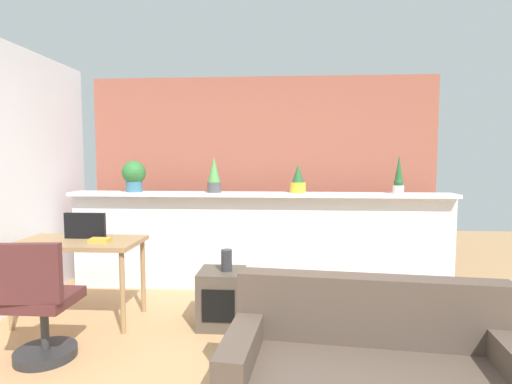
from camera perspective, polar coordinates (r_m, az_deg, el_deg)
divider_wall at (r=4.61m, az=0.39°, el=-7.20°), size 4.28×0.16×1.07m
plant_shelf at (r=4.49m, az=0.36°, el=-0.35°), size 4.28×0.31×0.04m
brick_wall_behind at (r=5.12m, az=0.82°, el=2.05°), size 4.28×0.10×2.50m
potted_plant_0 at (r=4.79m, az=-16.88°, el=2.32°), size 0.27×0.27×0.35m
potted_plant_1 at (r=4.51m, az=-5.95°, el=2.34°), size 0.15×0.15×0.40m
potted_plant_2 at (r=4.48m, az=5.95°, el=1.63°), size 0.17×0.17×0.32m
potted_plant_3 at (r=4.61m, az=19.52°, el=1.91°), size 0.12×0.12×0.42m
desk at (r=4.04m, az=-23.72°, el=-7.43°), size 1.10×0.60×0.75m
tv_monitor at (r=4.07m, az=-23.01°, el=-4.40°), size 0.39×0.04×0.24m
office_chair at (r=3.44m, az=-28.22°, el=-14.52°), size 0.46×0.47×0.91m
side_cube_shelf at (r=3.73m, az=-4.85°, el=-14.71°), size 0.40×0.41×0.50m
vase_on_shelf at (r=3.62m, az=-4.18°, el=-9.60°), size 0.10×0.10×0.19m
book_on_desk at (r=3.86m, az=-21.18°, el=-6.37°), size 0.18×0.11×0.04m
couch at (r=2.48m, az=16.15°, el=-24.63°), size 1.63×0.91×0.80m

